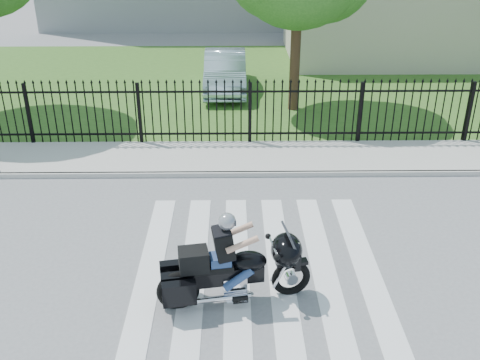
{
  "coord_description": "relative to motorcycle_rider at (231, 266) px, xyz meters",
  "views": [
    {
      "loc": [
        -0.45,
        -8.47,
        6.09
      ],
      "look_at": [
        -0.32,
        1.79,
        1.0
      ],
      "focal_mm": 42.0,
      "sensor_mm": 36.0,
      "label": 1
    }
  ],
  "objects": [
    {
      "name": "ground",
      "position": [
        0.51,
        0.82,
        -0.71
      ],
      "size": [
        120.0,
        120.0,
        0.0
      ],
      "primitive_type": "plane",
      "color": "slate",
      "rests_on": "ground"
    },
    {
      "name": "crosswalk",
      "position": [
        0.51,
        0.82,
        -0.71
      ],
      "size": [
        5.0,
        5.5,
        0.01
      ],
      "primitive_type": null,
      "color": "silver",
      "rests_on": "ground"
    },
    {
      "name": "sidewalk",
      "position": [
        0.51,
        5.82,
        -0.65
      ],
      "size": [
        40.0,
        2.0,
        0.12
      ],
      "primitive_type": "cube",
      "color": "#ADAAA3",
      "rests_on": "ground"
    },
    {
      "name": "motorcycle_rider",
      "position": [
        0.0,
        0.0,
        0.0
      ],
      "size": [
        2.62,
        1.13,
        1.74
      ],
      "rotation": [
        0.0,
        0.0,
        0.17
      ],
      "color": "black",
      "rests_on": "ground"
    },
    {
      "name": "curb",
      "position": [
        0.51,
        4.82,
        -0.65
      ],
      "size": [
        40.0,
        0.12,
        0.12
      ],
      "primitive_type": "cube",
      "color": "#ADAAA3",
      "rests_on": "ground"
    },
    {
      "name": "grass_strip",
      "position": [
        0.51,
        12.82,
        -0.7
      ],
      "size": [
        40.0,
        12.0,
        0.02
      ],
      "primitive_type": "cube",
      "color": "#32591E",
      "rests_on": "ground"
    },
    {
      "name": "iron_fence",
      "position": [
        0.51,
        6.82,
        0.19
      ],
      "size": [
        26.0,
        0.04,
        1.8
      ],
      "color": "black",
      "rests_on": "ground"
    },
    {
      "name": "parked_car",
      "position": [
        -0.23,
        11.88,
        -0.01
      ],
      "size": [
        1.47,
        4.14,
        1.36
      ],
      "primitive_type": "imported",
      "rotation": [
        0.0,
        0.0,
        0.01
      ],
      "color": "#A4BFCE",
      "rests_on": "grass_strip"
    },
    {
      "name": "building_low",
      "position": [
        7.51,
        16.82,
        1.04
      ],
      "size": [
        10.0,
        6.0,
        3.5
      ],
      "primitive_type": "cube",
      "color": "beige",
      "rests_on": "ground"
    }
  ]
}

